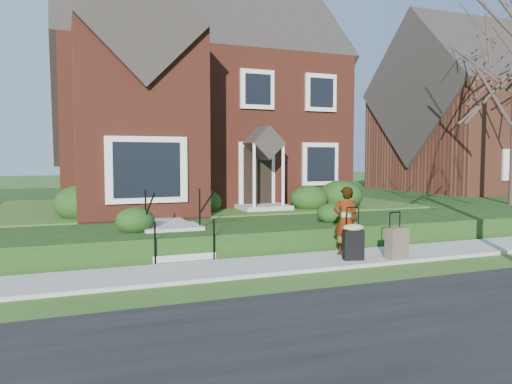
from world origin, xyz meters
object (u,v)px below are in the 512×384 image
front_steps (175,237)px  suitcase_black (353,239)px  woman (346,221)px  suitcase_olive (397,243)px

front_steps → suitcase_black: 4.12m
woman → front_steps: bearing=-3.4°
suitcase_black → suitcase_olive: suitcase_black is taller
suitcase_olive → front_steps: bearing=147.5°
woman → suitcase_black: 0.71m
front_steps → woman: 4.01m
suitcase_black → suitcase_olive: bearing=4.0°
suitcase_olive → suitcase_black: bearing=163.7°
front_steps → suitcase_olive: front_steps is taller
suitcase_black → woman: bearing=90.2°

